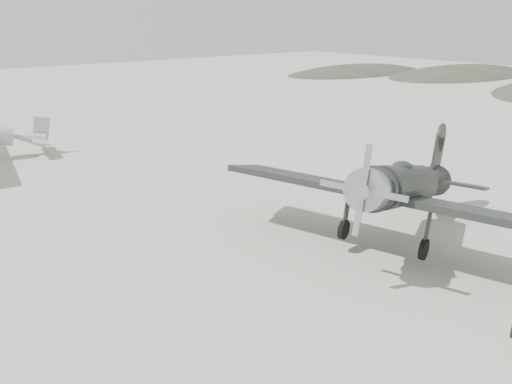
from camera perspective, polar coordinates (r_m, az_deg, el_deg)
ground at (r=19.16m, az=4.95°, el=-6.24°), size 160.00×160.00×0.00m
hill_east_north at (r=82.99m, az=22.52°, el=12.31°), size 36.00×18.00×6.00m
hill_northeast at (r=81.62m, az=11.44°, el=13.27°), size 32.00×16.00×5.20m
lowwing_monoplane at (r=19.56m, az=16.64°, el=0.66°), size 9.60×13.18×4.26m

